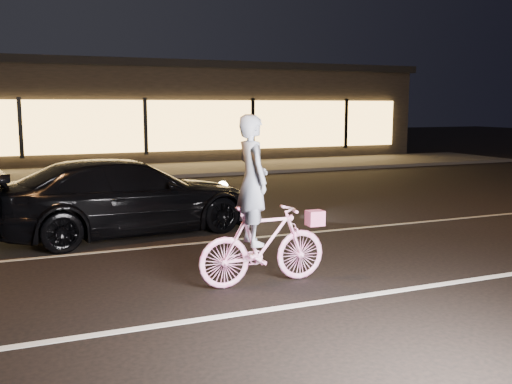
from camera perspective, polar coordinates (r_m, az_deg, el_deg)
name	(u,v)px	position (r m, az deg, el deg)	size (l,w,h in m)	color
ground	(341,262)	(8.97, 8.52, -6.91)	(90.00, 90.00, 0.00)	black
lane_stripe_near	(400,290)	(7.77, 14.25, -9.50)	(60.00, 0.12, 0.01)	silver
lane_stripe_far	(286,235)	(10.68, 3.02, -4.28)	(60.00, 0.10, 0.01)	gray
sidewalk	(157,170)	(21.01, -9.90, 2.14)	(30.00, 4.00, 0.12)	#383533
storefront	(127,111)	(26.75, -12.80, 7.90)	(25.40, 8.42, 4.20)	black
cyclist	(260,225)	(7.58, 0.44, -3.37)	(1.81, 0.62, 2.28)	#FF35AC
sedan	(128,197)	(10.91, -12.72, -0.45)	(5.10, 2.65, 1.41)	black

